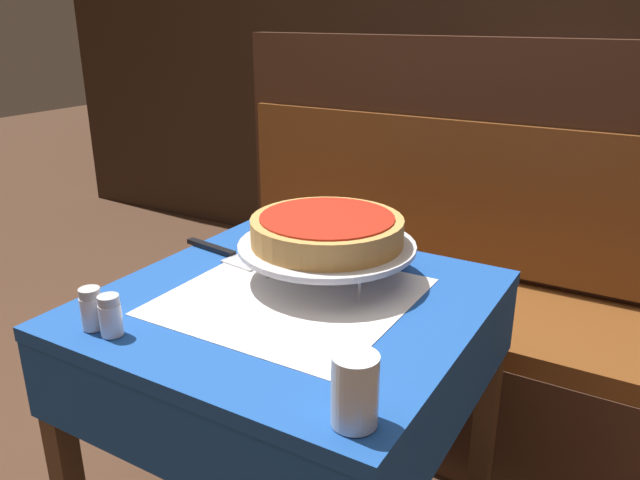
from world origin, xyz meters
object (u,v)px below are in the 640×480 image
Objects in this scene: booth_bench at (417,316)px; deep_dish_pizza at (327,230)px; napkin_holder at (332,224)px; pepper_shaker at (110,316)px; dining_table_rear at (533,185)px; pizza_server at (228,253)px; condiment_caddy at (528,152)px; dining_table_front at (292,345)px; water_glass_near at (355,390)px; pizza_pan_stand at (327,247)px; salt_shaker at (92,309)px.

booth_bench is 0.83m from deep_dish_pizza.
pepper_shaker is at bearing -98.97° from napkin_holder.
pepper_shaker is at bearing -100.66° from dining_table_rear.
booth_bench is 15.12× the size of napkin_holder.
deep_dish_pizza is 1.26× the size of pizza_server.
condiment_caddy is at bearing 79.23° from pepper_shaker.
dining_table_front is 0.40m from pepper_shaker.
dining_table_rear is 1.25m from napkin_holder.
condiment_caddy is (-0.17, 1.78, -0.00)m from water_glass_near.
deep_dish_pizza is at bearing -29.74° from pizza_pan_stand.
booth_bench reaches higher than napkin_holder.
booth_bench reaches higher than water_glass_near.
deep_dish_pizza reaches higher than dining_table_front.
pizza_server is at bearing -127.20° from napkin_holder.
deep_dish_pizza reaches higher than dining_table_rear.
deep_dish_pizza reaches higher than pizza_pan_stand.
dining_table_rear is 9.43× the size of pepper_shaker.
water_glass_near reaches higher than pizza_server.
dining_table_rear reaches higher than dining_table_front.
pizza_pan_stand is 0.48m from pepper_shaker.
condiment_caddy is at bearing 77.69° from salt_shaker.
deep_dish_pizza is (-0.14, -1.44, 0.21)m from dining_table_rear.
water_glass_near reaches higher than salt_shaker.
pepper_shaker is at bearing -100.77° from condiment_caddy.
salt_shaker is (-0.26, -0.43, -0.07)m from deep_dish_pizza.
napkin_holder is (-0.25, -1.22, 0.14)m from dining_table_rear.
water_glass_near is 1.79m from condiment_caddy.
salt_shaker is 1.04× the size of pepper_shaker.
napkin_holder reaches higher than pizza_server.
booth_bench is at bearing 77.63° from salt_shaker.
salt_shaker is (-0.40, -1.87, 0.14)m from dining_table_rear.
pepper_shaker is 1.81m from condiment_caddy.
dining_table_front is at bearing 57.66° from pepper_shaker.
dining_table_rear is 0.49× the size of booth_bench.
salt_shaker is (-0.56, 0.01, -0.02)m from water_glass_near.
booth_bench reaches higher than salt_shaker.
salt_shaker is at bearing -102.13° from dining_table_rear.
dining_table_front is 2.89× the size of pizza_server.
dining_table_rear is at bearing 79.34° from pepper_shaker.
deep_dish_pizza is at bearing -95.28° from condiment_caddy.
pizza_server is at bearing 98.91° from pepper_shaker.
booth_bench is at bearing -101.81° from dining_table_rear.
booth_bench is 1.19m from salt_shaker.
pepper_shaker is 0.46× the size of condiment_caddy.
pizza_server is at bearing 156.02° from dining_table_front.
booth_bench reaches higher than pepper_shaker.
napkin_holder is at bearing 116.84° from pizza_pan_stand.
napkin_holder reaches higher than pepper_shaker.
pepper_shaker reaches higher than pizza_server.
dining_table_front is 6.89× the size of water_glass_near.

